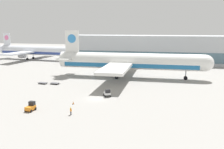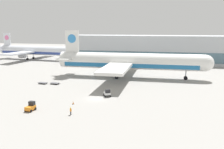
{
  "view_description": "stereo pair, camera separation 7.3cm",
  "coord_description": "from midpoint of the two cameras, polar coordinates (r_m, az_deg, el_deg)",
  "views": [
    {
      "loc": [
        18.14,
        -58.74,
        17.9
      ],
      "look_at": [
        1.16,
        13.39,
        4.0
      ],
      "focal_mm": 40.0,
      "sensor_mm": 36.0,
      "label": 1
    },
    {
      "loc": [
        18.21,
        -58.73,
        17.9
      ],
      "look_at": [
        1.16,
        13.39,
        4.0
      ],
      "focal_mm": 40.0,
      "sensor_mm": 36.0,
      "label": 2
    }
  ],
  "objects": [
    {
      "name": "airplane_main",
      "position": [
        90.55,
        3.54,
        2.95
      ],
      "size": [
        58.08,
        48.18,
        17.0
      ],
      "rotation": [
        0.0,
        0.0,
        0.02
      ],
      "color": "white",
      "rests_on": "ground_plane"
    },
    {
      "name": "baggage_tug_foreground",
      "position": [
        57.82,
        -18.09,
        -7.04
      ],
      "size": [
        1.78,
        2.54,
        2.0
      ],
      "rotation": [
        0.0,
        0.0,
        1.51
      ],
      "color": "orange",
      "rests_on": "ground_plane"
    },
    {
      "name": "baggage_tug_mid",
      "position": [
        66.07,
        -1.11,
        -4.31
      ],
      "size": [
        2.49,
        2.81,
        2.0
      ],
      "rotation": [
        0.0,
        0.0,
        -1.08
      ],
      "color": "silver",
      "rests_on": "ground_plane"
    },
    {
      "name": "ground_plane",
      "position": [
        64.04,
        -3.81,
        -5.63
      ],
      "size": [
        400.0,
        400.0,
        0.0
      ],
      "primitive_type": "plane",
      "color": "gray"
    },
    {
      "name": "terminal_building",
      "position": [
        133.11,
        9.9,
        5.76
      ],
      "size": [
        90.0,
        18.2,
        14.0
      ],
      "color": "#B2B7BC",
      "rests_on": "ground_plane"
    },
    {
      "name": "baggage_dolly_second",
      "position": [
        82.39,
        -12.98,
        -1.92
      ],
      "size": [
        3.77,
        1.85,
        0.48
      ],
      "rotation": [
        0.0,
        0.0,
        -0.13
      ],
      "color": "#56565B",
      "rests_on": "ground_plane"
    },
    {
      "name": "airplane_distant",
      "position": [
        149.13,
        -17.35,
        5.23
      ],
      "size": [
        50.97,
        42.59,
        14.92
      ],
      "rotation": [
        0.0,
        0.0,
        -0.09
      ],
      "color": "silver",
      "rests_on": "ground_plane"
    },
    {
      "name": "traffic_cone_near",
      "position": [
        60.4,
        -8.89,
        -6.36
      ],
      "size": [
        0.4,
        0.4,
        0.78
      ],
      "color": "black",
      "rests_on": "ground_plane"
    },
    {
      "name": "baggage_dolly_lead",
      "position": [
        83.81,
        -15.59,
        -1.83
      ],
      "size": [
        3.77,
        1.85,
        0.48
      ],
      "rotation": [
        0.0,
        0.0,
        -0.13
      ],
      "color": "#56565B",
      "rests_on": "ground_plane"
    },
    {
      "name": "ground_crew_near",
      "position": [
        53.1,
        -9.44,
        -8.12
      ],
      "size": [
        0.44,
        0.41,
        1.66
      ],
      "rotation": [
        0.0,
        0.0,
        5.54
      ],
      "color": "black",
      "rests_on": "ground_plane"
    }
  ]
}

